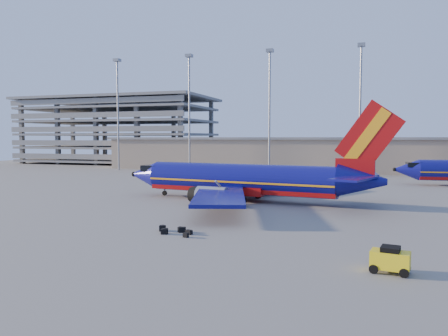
{
  "coord_description": "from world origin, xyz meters",
  "views": [
    {
      "loc": [
        16.34,
        -53.68,
        8.43
      ],
      "look_at": [
        -3.24,
        6.55,
        4.0
      ],
      "focal_mm": 35.0,
      "sensor_mm": 36.0,
      "label": 1
    }
  ],
  "objects": [
    {
      "name": "parking_garage",
      "position": [
        -62.0,
        74.05,
        11.73
      ],
      "size": [
        62.0,
        32.0,
        21.4
      ],
      "color": "slate",
      "rests_on": "ground"
    },
    {
      "name": "light_mast_row",
      "position": [
        5.0,
        46.0,
        17.55
      ],
      "size": [
        101.6,
        1.6,
        28.65
      ],
      "color": "gray",
      "rests_on": "ground"
    },
    {
      "name": "terminal_building",
      "position": [
        10.0,
        58.0,
        4.32
      ],
      "size": [
        122.0,
        16.0,
        8.5
      ],
      "color": "gray",
      "rests_on": "ground"
    },
    {
      "name": "aircraft_main",
      "position": [
        1.28,
        2.11,
        2.74
      ],
      "size": [
        37.88,
        36.24,
        12.85
      ],
      "rotation": [
        0.0,
        0.0,
        -0.12
      ],
      "color": "navy",
      "rests_on": "ground"
    },
    {
      "name": "luggage_pile",
      "position": [
        0.36,
        -18.86,
        0.23
      ],
      "size": [
        3.6,
        2.36,
        0.53
      ],
      "color": "black",
      "rests_on": "ground"
    },
    {
      "name": "ground",
      "position": [
        0.0,
        0.0,
        0.0
      ],
      "size": [
        220.0,
        220.0,
        0.0
      ],
      "primitive_type": "plane",
      "color": "slate",
      "rests_on": "ground"
    },
    {
      "name": "baggage_tug",
      "position": [
        17.94,
        -25.13,
        0.87
      ],
      "size": [
        2.53,
        1.78,
        1.68
      ],
      "rotation": [
        0.0,
        0.0,
        -0.17
      ],
      "color": "yellow",
      "rests_on": "ground"
    }
  ]
}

